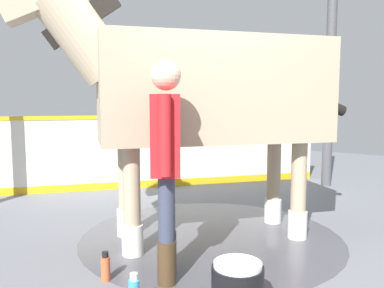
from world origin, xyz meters
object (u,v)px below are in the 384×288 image
object	(u,v)px
horse	(201,92)
wash_bucket	(237,288)
bottle_spray	(105,267)
handler	(166,154)

from	to	relation	value
horse	wash_bucket	size ratio (longest dim) A/B	8.10
horse	bottle_spray	world-z (taller)	horse
bottle_spray	wash_bucket	bearing A→B (deg)	-170.89
horse	bottle_spray	size ratio (longest dim) A/B	12.07
wash_bucket	bottle_spray	xyz separation A→B (m)	(1.10, 0.18, -0.06)
bottle_spray	handler	bearing A→B (deg)	-138.70
handler	wash_bucket	xyz separation A→B (m)	(-0.73, 0.15, -0.85)
handler	bottle_spray	bearing A→B (deg)	-174.77
handler	wash_bucket	world-z (taller)	handler
horse	wash_bucket	distance (m)	2.03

